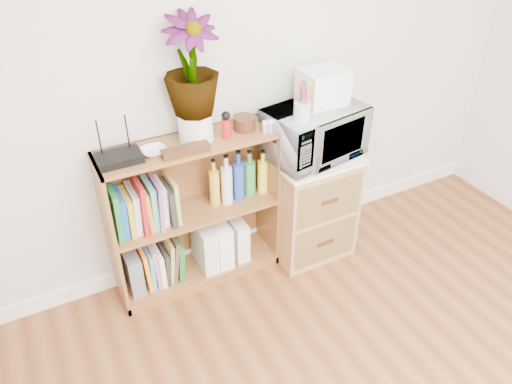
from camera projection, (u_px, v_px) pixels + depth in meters
skirting_board at (239, 239)px, 3.40m from camera, size 4.00×0.02×0.10m
bookshelf at (194, 214)px, 2.93m from camera, size 1.00×0.30×0.95m
wicker_unit at (308, 204)px, 3.23m from camera, size 0.50×0.45×0.70m
microwave at (314, 132)px, 2.92m from camera, size 0.61×0.46×0.31m
pen_cup at (302, 112)px, 2.69m from camera, size 0.09×0.09×0.10m
small_appliance at (323, 87)px, 2.84m from camera, size 0.25×0.21×0.20m
router at (119, 158)px, 2.49m from camera, size 0.22×0.15×0.04m
white_bowl at (154, 151)px, 2.56m from camera, size 0.13×0.13×0.03m
plant_pot at (196, 126)px, 2.65m from camera, size 0.18×0.18×0.16m
potted_plant at (191, 66)px, 2.46m from camera, size 0.29×0.29×0.51m
trinket_box at (186, 150)px, 2.56m from camera, size 0.25×0.06×0.04m
kokeshi_doll at (226, 129)px, 2.68m from camera, size 0.05×0.05×0.11m
wooden_bowl at (244, 123)px, 2.78m from camera, size 0.13×0.13×0.07m
paint_jars at (270, 127)px, 2.75m from camera, size 0.12×0.04×0.06m
file_box at (133, 270)px, 2.93m from camera, size 0.08×0.21×0.26m
magazine_holder_left at (205, 246)px, 3.08m from camera, size 0.10×0.24×0.30m
magazine_holder_mid at (219, 241)px, 3.12m from camera, size 0.09×0.24×0.30m
magazine_holder_right at (237, 237)px, 3.18m from camera, size 0.08×0.21×0.27m
cookbooks at (143, 206)px, 2.73m from camera, size 0.36×0.20×0.31m
liquor_bottles at (238, 177)px, 2.94m from camera, size 0.37×0.07×0.31m
lower_books at (161, 261)px, 3.00m from camera, size 0.25×0.19×0.30m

